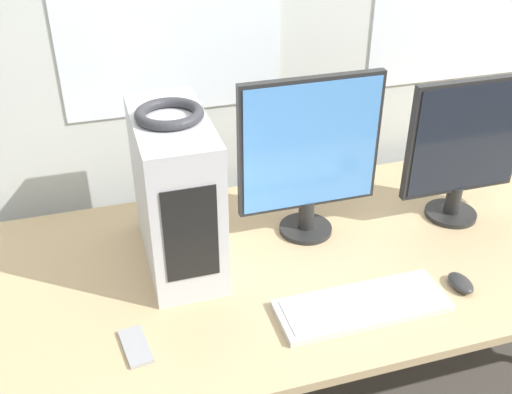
# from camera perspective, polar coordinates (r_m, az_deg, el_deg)

# --- Properties ---
(desk) EXTENTS (2.52, 0.95, 0.71)m
(desk) POSITION_cam_1_polar(r_m,az_deg,el_deg) (1.99, 12.00, -5.00)
(desk) COLOR tan
(desk) RESTS_ON ground_plane
(pc_tower) EXTENTS (0.20, 0.44, 0.46)m
(pc_tower) POSITION_cam_1_polar(r_m,az_deg,el_deg) (1.74, -7.64, 0.41)
(pc_tower) COLOR silver
(pc_tower) RESTS_ON desk
(headphones) EXTENTS (0.19, 0.19, 0.03)m
(headphones) POSITION_cam_1_polar(r_m,az_deg,el_deg) (1.63, -8.25, 7.86)
(headphones) COLOR #333338
(headphones) RESTS_ON pc_tower
(monitor_main) EXTENTS (0.45, 0.17, 0.53)m
(monitor_main) POSITION_cam_1_polar(r_m,az_deg,el_deg) (1.83, 5.13, 4.13)
(monitor_main) COLOR black
(monitor_main) RESTS_ON desk
(monitor_right_near) EXTENTS (0.41, 0.17, 0.49)m
(monitor_right_near) POSITION_cam_1_polar(r_m,az_deg,el_deg) (2.03, 19.21, 4.50)
(monitor_right_near) COLOR black
(monitor_right_near) RESTS_ON desk
(keyboard) EXTENTS (0.48, 0.17, 0.02)m
(keyboard) POSITION_cam_1_polar(r_m,az_deg,el_deg) (1.70, 10.09, -10.13)
(keyboard) COLOR silver
(keyboard) RESTS_ON desk
(mouse) EXTENTS (0.06, 0.10, 0.03)m
(mouse) POSITION_cam_1_polar(r_m,az_deg,el_deg) (1.84, 18.91, -7.75)
(mouse) COLOR #2D2D2D
(mouse) RESTS_ON desk
(cell_phone) EXTENTS (0.08, 0.14, 0.01)m
(cell_phone) POSITION_cam_1_polar(r_m,az_deg,el_deg) (1.60, -11.39, -13.76)
(cell_phone) COLOR #99999E
(cell_phone) RESTS_ON desk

